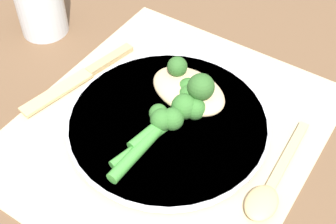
{
  "coord_description": "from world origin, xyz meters",
  "views": [
    {
      "loc": [
        -0.31,
        -0.2,
        0.44
      ],
      "look_at": [
        0.0,
        0.0,
        0.03
      ],
      "focal_mm": 50.0,
      "sensor_mm": 36.0,
      "label": 1
    }
  ],
  "objects": [
    {
      "name": "ground_plane",
      "position": [
        0.0,
        0.0,
        0.0
      ],
      "size": [
        3.0,
        3.0,
        0.0
      ],
      "primitive_type": "plane",
      "color": "brown"
    },
    {
      "name": "placemat",
      "position": [
        0.0,
        0.0,
        0.0
      ],
      "size": [
        0.39,
        0.34,
        0.0
      ],
      "color": "#C6B289",
      "rests_on": "ground_plane"
    },
    {
      "name": "plate",
      "position": [
        0.0,
        0.0,
        0.01
      ],
      "size": [
        0.25,
        0.25,
        0.01
      ],
      "color": "white",
      "rests_on": "placemat"
    },
    {
      "name": "chicken_fillet",
      "position": [
        0.05,
        0.0,
        0.03
      ],
      "size": [
        0.09,
        0.11,
        0.02
      ],
      "rotation": [
        0.0,
        0.0,
        1.4
      ],
      "color": "#DBBC89",
      "rests_on": "plate"
    },
    {
      "name": "pesto_dollop_primary",
      "position": [
        0.04,
        -0.02,
        0.05
      ],
      "size": [
        0.03,
        0.03,
        0.03
      ],
      "color": "#336628",
      "rests_on": "chicken_fillet"
    },
    {
      "name": "pesto_dollop_secondary",
      "position": [
        0.06,
        0.02,
        0.05
      ],
      "size": [
        0.03,
        0.03,
        0.03
      ],
      "color": "#336628",
      "rests_on": "chicken_fillet"
    },
    {
      "name": "broccoli_stalk_left",
      "position": [
        0.03,
        -0.01,
        0.03
      ],
      "size": [
        0.13,
        0.05,
        0.03
      ],
      "rotation": [
        0.0,
        0.0,
        4.55
      ],
      "color": "green",
      "rests_on": "plate"
    },
    {
      "name": "broccoli_stalk_front",
      "position": [
        0.01,
        -0.01,
        0.03
      ],
      "size": [
        0.13,
        0.06,
        0.03
      ],
      "rotation": [
        0.0,
        0.0,
        4.48
      ],
      "color": "green",
      "rests_on": "plate"
    },
    {
      "name": "broccoli_stalk_rear",
      "position": [
        -0.02,
        -0.0,
        0.03
      ],
      "size": [
        0.12,
        0.05,
        0.03
      ],
      "rotation": [
        0.0,
        0.0,
        4.69
      ],
      "color": "green",
      "rests_on": "plate"
    },
    {
      "name": "knife",
      "position": [
        0.01,
        0.15,
        0.01
      ],
      "size": [
        0.18,
        0.05,
        0.01
      ],
      "rotation": [
        0.0,
        0.0,
        1.37
      ],
      "color": "tan",
      "rests_on": "placemat"
    },
    {
      "name": "spoon",
      "position": [
        -0.02,
        -0.14,
        0.01
      ],
      "size": [
        0.16,
        0.04,
        0.01
      ],
      "rotation": [
        0.0,
        0.0,
        1.61
      ],
      "color": "tan",
      "rests_on": "placemat"
    },
    {
      "name": "water_glass",
      "position": [
        0.06,
        0.27,
        0.05
      ],
      "size": [
        0.07,
        0.07,
        0.11
      ],
      "color": "silver",
      "rests_on": "ground_plane"
    }
  ]
}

